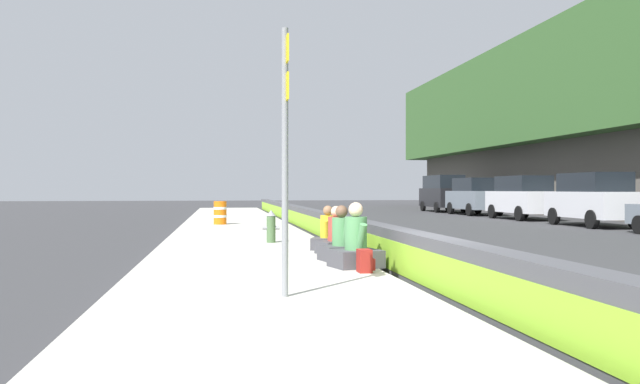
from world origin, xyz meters
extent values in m
plane|color=#353538|center=(0.00, 0.00, 0.00)|extent=(160.00, 160.00, 0.00)
cube|color=#B5B2A8|center=(0.00, 2.65, 0.07)|extent=(80.00, 4.40, 0.14)
cube|color=#47474C|center=(0.00, 0.00, 0.42)|extent=(76.00, 0.44, 0.85)
cube|color=#8CC62D|center=(0.00, 0.23, 0.38)|extent=(74.48, 0.01, 0.54)
cylinder|color=gray|center=(-1.22, 2.43, 1.94)|extent=(0.09, 0.09, 3.60)
cube|color=yellow|center=(-1.22, 2.41, 3.44)|extent=(0.44, 0.02, 0.36)
cube|color=black|center=(-1.22, 2.39, 3.44)|extent=(0.30, 0.01, 0.10)
cube|color=yellow|center=(-1.22, 2.41, 2.94)|extent=(0.44, 0.02, 0.36)
cube|color=black|center=(-1.22, 2.39, 2.94)|extent=(0.30, 0.01, 0.10)
cylinder|color=#47663D|center=(7.35, 1.93, 0.50)|extent=(0.24, 0.24, 0.72)
cone|color=gray|center=(7.35, 1.93, 0.94)|extent=(0.26, 0.26, 0.16)
cylinder|color=gray|center=(7.35, 1.76, 0.54)|extent=(0.10, 0.12, 0.10)
cylinder|color=gray|center=(7.35, 2.10, 0.54)|extent=(0.10, 0.12, 0.10)
cube|color=#424247|center=(1.73, 0.81, 0.30)|extent=(0.92, 1.01, 0.32)
cylinder|color=#4C8951|center=(1.73, 0.81, 0.77)|extent=(0.41, 0.41, 0.61)
sphere|color=beige|center=(1.73, 0.81, 1.21)|extent=(0.27, 0.27, 0.27)
cylinder|color=#4C8951|center=(1.95, 0.87, 0.71)|extent=(0.34, 0.21, 0.54)
cylinder|color=#4C8951|center=(1.51, 0.76, 0.71)|extent=(0.34, 0.21, 0.54)
cube|color=#424247|center=(2.84, 0.87, 0.29)|extent=(0.85, 0.94, 0.30)
cylinder|color=#4C8951|center=(2.84, 0.87, 0.72)|extent=(0.38, 0.38, 0.57)
sphere|color=brown|center=(2.84, 0.87, 1.13)|extent=(0.25, 0.25, 0.25)
cylinder|color=#4C8951|center=(3.04, 0.92, 0.67)|extent=(0.31, 0.20, 0.50)
cylinder|color=#4C8951|center=(2.63, 0.82, 0.67)|extent=(0.31, 0.20, 0.50)
cube|color=#424247|center=(4.15, 0.73, 0.28)|extent=(0.87, 0.94, 0.29)
cylinder|color=#AD3D33|center=(4.15, 0.73, 0.70)|extent=(0.37, 0.37, 0.54)
sphere|color=beige|center=(4.15, 0.73, 1.09)|extent=(0.24, 0.24, 0.24)
cylinder|color=#AD3D33|center=(4.34, 0.80, 0.64)|extent=(0.30, 0.21, 0.48)
cylinder|color=#AD3D33|center=(3.96, 0.67, 0.64)|extent=(0.30, 0.21, 0.48)
cube|color=#424247|center=(5.16, 0.75, 0.28)|extent=(0.84, 0.91, 0.28)
cylinder|color=gold|center=(5.16, 0.75, 0.69)|extent=(0.36, 0.36, 0.53)
sphere|color=#8E6647|center=(5.16, 0.75, 1.07)|extent=(0.24, 0.24, 0.24)
cylinder|color=gold|center=(5.35, 0.69, 0.64)|extent=(0.30, 0.20, 0.47)
cylinder|color=gold|center=(4.97, 0.81, 0.64)|extent=(0.30, 0.20, 0.47)
cube|color=maroon|center=(1.00, 0.82, 0.34)|extent=(0.32, 0.22, 0.40)
cube|color=maroon|center=(1.00, 0.68, 0.28)|extent=(0.22, 0.06, 0.20)
cylinder|color=orange|center=(16.52, 3.30, 0.61)|extent=(0.52, 0.52, 0.95)
cylinder|color=white|center=(16.52, 3.30, 0.80)|extent=(0.54, 0.54, 0.10)
cylinder|color=white|center=(16.52, 3.30, 0.47)|extent=(0.54, 0.54, 0.10)
cylinder|color=black|center=(10.48, -11.34, 0.33)|extent=(0.66, 0.22, 0.66)
cube|color=silver|center=(14.91, -12.32, 0.93)|extent=(4.86, 2.07, 1.10)
cube|color=black|center=(14.81, -12.32, 1.88)|extent=(3.15, 1.83, 0.80)
cylinder|color=black|center=(16.47, -11.45, 0.38)|extent=(0.77, 0.24, 0.76)
cylinder|color=black|center=(16.42, -13.29, 0.38)|extent=(0.77, 0.24, 0.76)
cylinder|color=black|center=(13.40, -11.35, 0.38)|extent=(0.77, 0.24, 0.76)
cylinder|color=black|center=(13.35, -13.19, 0.38)|extent=(0.77, 0.24, 0.76)
cube|color=silver|center=(21.16, -12.30, 0.93)|extent=(4.82, 1.97, 1.10)
cube|color=black|center=(21.06, -12.30, 1.88)|extent=(3.12, 1.76, 0.80)
cylinder|color=black|center=(22.69, -11.36, 0.38)|extent=(0.76, 0.23, 0.76)
cylinder|color=black|center=(22.71, -13.20, 0.38)|extent=(0.76, 0.23, 0.76)
cylinder|color=black|center=(19.61, -11.39, 0.38)|extent=(0.76, 0.23, 0.76)
cylinder|color=black|center=(19.63, -13.24, 0.38)|extent=(0.76, 0.23, 0.76)
cube|color=slate|center=(27.13, -12.16, 0.93)|extent=(4.81, 1.94, 1.10)
cube|color=black|center=(27.03, -12.16, 1.88)|extent=(3.11, 1.74, 0.80)
cylinder|color=black|center=(28.66, -11.23, 0.38)|extent=(0.76, 0.22, 0.76)
cylinder|color=black|center=(28.67, -13.07, 0.38)|extent=(0.76, 0.22, 0.76)
cylinder|color=black|center=(25.59, -11.25, 0.38)|extent=(0.76, 0.22, 0.76)
cylinder|color=black|center=(25.60, -13.09, 0.38)|extent=(0.76, 0.22, 0.76)
cube|color=black|center=(32.72, -12.18, 1.01)|extent=(5.16, 2.13, 1.30)
cube|color=black|center=(32.62, -12.18, 2.11)|extent=(4.16, 1.90, 0.90)
cylinder|color=black|center=(34.38, -11.30, 0.36)|extent=(0.73, 0.24, 0.72)
cylinder|color=black|center=(34.32, -13.18, 0.36)|extent=(0.73, 0.24, 0.72)
cylinder|color=black|center=(31.12, -11.19, 0.36)|extent=(0.73, 0.24, 0.72)
cylinder|color=black|center=(31.06, -13.07, 0.36)|extent=(0.73, 0.24, 0.72)
camera|label=1|loc=(-9.61, 3.28, 1.58)|focal=35.31mm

